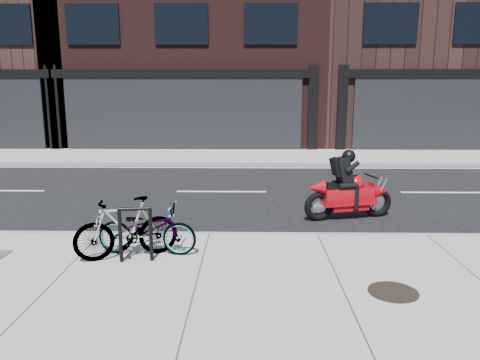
{
  "coord_description": "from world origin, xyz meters",
  "views": [
    {
      "loc": [
        0.72,
        -10.22,
        2.85
      ],
      "look_at": [
        0.55,
        -0.78,
        0.9
      ],
      "focal_mm": 35.0,
      "sensor_mm": 36.0,
      "label": 1
    }
  ],
  "objects_px": {
    "bicycle_rear": "(126,228)",
    "manhole_cover": "(393,292)",
    "bike_rack": "(135,230)",
    "bicycle_front": "(147,229)",
    "motorcycle": "(353,191)"
  },
  "relations": [
    {
      "from": "bike_rack",
      "to": "bicycle_rear",
      "type": "bearing_deg",
      "value": 139.39
    },
    {
      "from": "motorcycle",
      "to": "manhole_cover",
      "type": "bearing_deg",
      "value": -109.0
    },
    {
      "from": "motorcycle",
      "to": "bike_rack",
      "type": "bearing_deg",
      "value": -158.54
    },
    {
      "from": "bike_rack",
      "to": "manhole_cover",
      "type": "height_order",
      "value": "bike_rack"
    },
    {
      "from": "bike_rack",
      "to": "manhole_cover",
      "type": "relative_size",
      "value": 1.32
    },
    {
      "from": "bike_rack",
      "to": "bicycle_front",
      "type": "bearing_deg",
      "value": 71.5
    },
    {
      "from": "bike_rack",
      "to": "bicycle_rear",
      "type": "relative_size",
      "value": 0.54
    },
    {
      "from": "bike_rack",
      "to": "bicycle_rear",
      "type": "height_order",
      "value": "bicycle_rear"
    },
    {
      "from": "bike_rack",
      "to": "bicycle_rear",
      "type": "distance_m",
      "value": 0.24
    },
    {
      "from": "bicycle_front",
      "to": "manhole_cover",
      "type": "xyz_separation_m",
      "value": [
        3.56,
        -1.38,
        -0.41
      ]
    },
    {
      "from": "bicycle_front",
      "to": "motorcycle",
      "type": "xyz_separation_m",
      "value": [
        3.87,
        2.57,
        0.06
      ]
    },
    {
      "from": "bicycle_front",
      "to": "motorcycle",
      "type": "bearing_deg",
      "value": -53.34
    },
    {
      "from": "bicycle_front",
      "to": "manhole_cover",
      "type": "distance_m",
      "value": 3.84
    },
    {
      "from": "bicycle_rear",
      "to": "manhole_cover",
      "type": "bearing_deg",
      "value": 51.06
    },
    {
      "from": "bicycle_front",
      "to": "bike_rack",
      "type": "bearing_deg",
      "value": 164.56
    }
  ]
}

